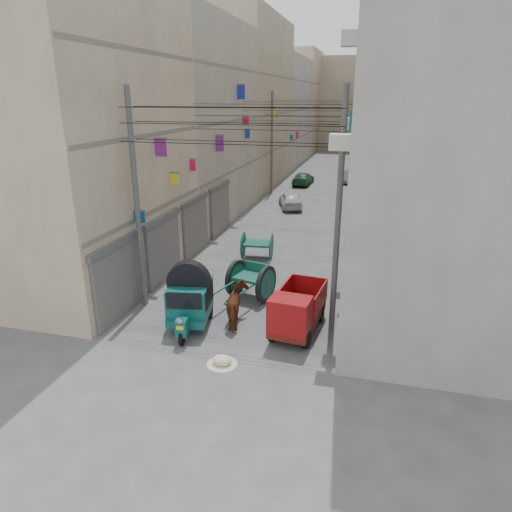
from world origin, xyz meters
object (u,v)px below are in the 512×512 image
(mini_truck, at_px, (295,314))
(horse, at_px, (238,306))
(distant_car_grey, at_px, (351,176))
(second_cart, at_px, (257,245))
(distant_car_green, at_px, (303,179))
(feed_sack, at_px, (222,360))
(tonga_cart, at_px, (251,280))
(auto_rickshaw, at_px, (190,298))
(distant_car_white, at_px, (291,200))

(mini_truck, bearing_deg, horse, 178.29)
(mini_truck, height_order, distant_car_grey, mini_truck)
(mini_truck, relative_size, second_cart, 1.91)
(distant_car_green, bearing_deg, feed_sack, 96.26)
(horse, height_order, distant_car_green, horse)
(tonga_cart, bearing_deg, distant_car_grey, 99.78)
(second_cart, distance_m, distant_car_green, 20.35)
(auto_rickshaw, xyz_separation_m, distant_car_green, (-0.47, 27.77, -0.52))
(auto_rickshaw, distance_m, mini_truck, 3.68)
(second_cart, xyz_separation_m, horse, (1.09, -6.93, 0.02))
(horse, bearing_deg, feed_sack, 80.17)
(auto_rickshaw, height_order, feed_sack, auto_rickshaw)
(feed_sack, relative_size, distant_car_green, 0.15)
(tonga_cart, xyz_separation_m, distant_car_green, (-1.89, 24.99, -0.21))
(auto_rickshaw, distance_m, feed_sack, 2.93)
(auto_rickshaw, distance_m, distant_car_grey, 30.20)
(auto_rickshaw, relative_size, mini_truck, 0.87)
(distant_car_grey, relative_size, distant_car_green, 0.91)
(tonga_cart, relative_size, distant_car_white, 0.98)
(tonga_cart, distance_m, mini_truck, 3.40)
(auto_rickshaw, relative_size, second_cart, 1.67)
(mini_truck, relative_size, horse, 1.79)
(tonga_cart, relative_size, distant_car_grey, 0.99)
(second_cart, bearing_deg, tonga_cart, -84.15)
(tonga_cart, distance_m, horse, 2.28)
(second_cart, bearing_deg, feed_sack, -87.35)
(distant_car_grey, xyz_separation_m, distant_car_green, (-4.13, -2.21, -0.02))
(horse, xyz_separation_m, distant_car_white, (-1.47, 17.95, -0.13))
(tonga_cart, relative_size, distant_car_green, 0.91)
(feed_sack, relative_size, distant_car_white, 0.17)
(distant_car_green, bearing_deg, auto_rickshaw, 92.78)
(second_cart, relative_size, distant_car_white, 0.46)
(horse, bearing_deg, distant_car_green, -101.71)
(distant_car_grey, bearing_deg, tonga_cart, -81.41)
(mini_truck, xyz_separation_m, second_cart, (-3.18, 7.21, -0.10))
(second_cart, distance_m, distant_car_grey, 22.76)
(distant_car_white, relative_size, distant_car_grey, 1.02)
(second_cart, xyz_separation_m, feed_sack, (1.37, -9.51, -0.55))
(tonga_cart, bearing_deg, distant_car_white, 109.29)
(auto_rickshaw, height_order, distant_car_green, auto_rickshaw)
(tonga_cart, height_order, second_cart, tonga_cart)
(distant_car_white, xyz_separation_m, distant_car_green, (-0.58, 9.31, -0.05))
(distant_car_grey, bearing_deg, mini_truck, -76.70)
(feed_sack, bearing_deg, tonga_cart, 95.08)
(distant_car_white, bearing_deg, distant_car_grey, -125.29)
(tonga_cart, bearing_deg, distant_car_green, 108.82)
(auto_rickshaw, height_order, distant_car_white, auto_rickshaw)
(mini_truck, height_order, distant_car_white, mini_truck)
(tonga_cart, distance_m, distant_car_grey, 27.29)
(horse, distance_m, distant_car_green, 27.34)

